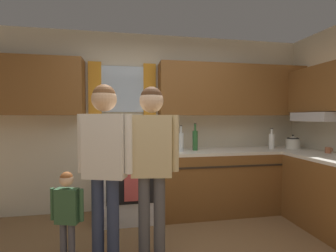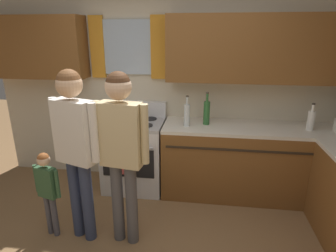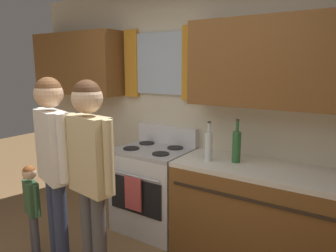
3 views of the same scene
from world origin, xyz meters
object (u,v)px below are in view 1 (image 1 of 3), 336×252
Objects in this scene: cup_terracotta at (328,150)px; adult_holding_child at (105,153)px; bottle_milk_white at (272,141)px; small_child at (67,209)px; bottle_wine_green at (195,140)px; adult_in_plaid at (152,152)px; bottle_tall_clear at (181,141)px; stovetop_kettle at (293,142)px; stove_oven at (132,184)px.

adult_holding_child is (-2.83, -0.49, 0.11)m from cup_terracotta.
small_child is at bearing -159.07° from bottle_milk_white.
adult_in_plaid reaches higher than bottle_wine_green.
adult_holding_child reaches higher than bottle_wine_green.
bottle_tall_clear is at bearing 45.60° from adult_holding_child.
adult_in_plaid is (-2.26, -0.98, 0.05)m from stovetop_kettle.
adult_holding_child is (-0.27, -1.04, 0.59)m from stove_oven.
adult_in_plaid reaches higher than bottle_tall_clear.
cup_terracotta is 0.07× the size of adult_holding_child.
adult_in_plaid is (-0.51, -0.96, 0.01)m from bottle_tall_clear.
adult_in_plaid is at bearing 0.47° from adult_holding_child.
small_child is (-1.27, -0.98, -0.48)m from bottle_tall_clear.
cup_terracotta is 2.45m from adult_in_plaid.
stove_oven is at bearing 60.66° from small_child.
bottle_tall_clear is (0.67, -0.08, 0.57)m from stove_oven.
stovetop_kettle is 2.86m from adult_holding_child.
adult_in_plaid is at bearing -156.52° from stovetop_kettle.
bottle_wine_green reaches higher than cup_terracotta.
stove_oven is at bearing 173.44° from bottle_tall_clear.
stove_oven is 10.11× the size of cup_terracotta.
stovetop_kettle is (1.75, 0.03, -0.05)m from bottle_tall_clear.
small_child is at bearing -119.34° from stove_oven.
bottle_milk_white is at bearing -0.97° from stove_oven.
bottle_wine_green is 1.29m from adult_in_plaid.
stove_oven is 1.08m from bottle_wine_green.
bottle_tall_clear reaches higher than stovetop_kettle.
stovetop_kettle is at bearing 23.48° from adult_in_plaid.
bottle_wine_green is at bearing 42.06° from adult_holding_child.
small_child is at bearing -161.58° from stovetop_kettle.
stove_oven is at bearing 179.03° from bottle_milk_white.
adult_holding_child is (-1.17, -1.05, 0.00)m from bottle_wine_green.
adult_holding_child is 0.59m from small_child.
adult_holding_child is 1.01× the size of adult_in_plaid.
adult_in_plaid reaches higher than stovetop_kettle.
bottle_wine_green is at bearing 54.85° from adult_in_plaid.
adult_holding_child is at bearing -170.22° from cup_terracotta.
bottle_milk_white reaches higher than cup_terracotta.
bottle_milk_white is (2.08, -0.04, 0.55)m from stove_oven.
bottle_wine_green is 1.76m from cup_terracotta.
stove_oven is 3.51× the size of bottle_milk_white.
cup_terracotta is (1.66, -0.57, -0.11)m from bottle_wine_green.
stove_oven is at bearing -178.86° from bottle_wine_green.
bottle_wine_green is at bearing 22.59° from bottle_tall_clear.
stove_oven is 1.20m from adult_in_plaid.
bottle_milk_white is at bearing 20.93° from small_child.
cup_terracotta reaches higher than small_child.
small_child is (-0.33, -0.02, -0.49)m from adult_holding_child.
adult_holding_child reaches higher than bottle_tall_clear.
bottle_tall_clear is 3.37× the size of cup_terracotta.
bottle_tall_clear is at bearing -179.17° from stovetop_kettle.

